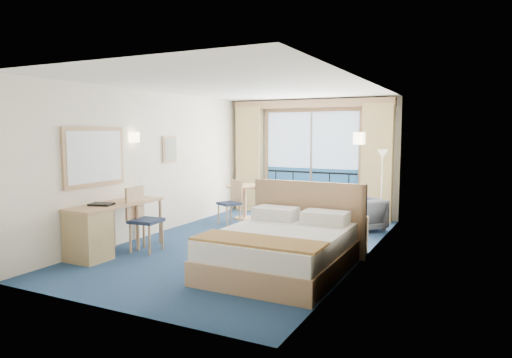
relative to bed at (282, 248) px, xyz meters
name	(u,v)px	position (x,y,z in m)	size (l,w,h in m)	color
floor	(248,244)	(-1.13, 1.11, -0.33)	(6.50, 6.50, 0.00)	navy
room_walls	(247,142)	(-1.13, 1.11, 1.45)	(4.04, 6.54, 2.72)	white
balcony_door	(311,166)	(-1.14, 4.33, 0.82)	(2.36, 0.03, 2.52)	navy
curtain_left	(249,159)	(-2.68, 4.18, 0.95)	(0.65, 0.22, 2.55)	tan
curtain_right	(377,163)	(0.42, 4.18, 0.95)	(0.65, 0.22, 2.55)	tan
pelmet	(310,104)	(-1.13, 4.21, 2.25)	(3.80, 0.25, 0.18)	tan
mirror	(95,157)	(-3.10, -0.39, 1.22)	(0.05, 1.25, 0.95)	tan
wall_print	(170,149)	(-3.10, 1.56, 1.27)	(0.04, 0.42, 0.52)	tan
sconce_left	(134,137)	(-3.07, 0.51, 1.52)	(0.18, 0.18, 0.18)	#FCE4B0
sconce_right	(359,138)	(0.81, 0.96, 1.52)	(0.18, 0.18, 0.18)	#FCE4B0
bed	(282,248)	(0.00, 0.00, 0.00)	(1.85, 2.20, 1.17)	tan
nightstand	(351,235)	(0.62, 1.32, -0.03)	(0.46, 0.43, 0.60)	tan
phone	(348,214)	(0.57, 1.30, 0.31)	(0.19, 0.15, 0.08)	silver
armchair	(364,214)	(0.39, 3.18, -0.01)	(0.68, 0.70, 0.64)	#3F444C
floor_lamp	(382,168)	(0.62, 3.73, 0.87)	(0.22, 0.22, 1.58)	silver
desk	(95,230)	(-2.83, -0.71, 0.12)	(0.59, 1.71, 0.80)	tan
desk_chair	(141,215)	(-2.50, -0.02, 0.27)	(0.50, 0.49, 1.05)	#1C2742
folder	(101,204)	(-2.86, -0.52, 0.49)	(0.35, 0.26, 0.03)	black
desk_lamp	(136,180)	(-2.85, 0.27, 0.79)	(0.11, 0.11, 0.42)	silver
round_table	(244,193)	(-2.28, 3.17, 0.25)	(0.84, 0.84, 0.76)	tan
table_chair_a	(262,199)	(-1.79, 3.06, 0.17)	(0.47, 0.47, 0.88)	#1C2742
table_chair_b	(232,199)	(-2.24, 2.54, 0.20)	(0.54, 0.54, 0.93)	#1C2742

